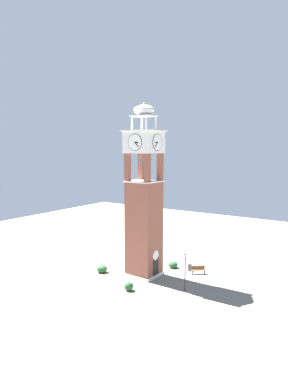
{
  "coord_description": "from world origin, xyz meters",
  "views": [
    {
      "loc": [
        -33.87,
        -23.07,
        14.47
      ],
      "look_at": [
        0.0,
        0.0,
        9.44
      ],
      "focal_mm": 35.31,
      "sensor_mm": 36.0,
      "label": 1
    }
  ],
  "objects_px": {
    "clock_tower": "(144,206)",
    "lamp_post": "(185,265)",
    "park_bench": "(198,270)",
    "trash_bin": "(190,267)"
  },
  "relations": [
    {
      "from": "clock_tower",
      "to": "park_bench",
      "type": "distance_m",
      "value": 9.63
    },
    {
      "from": "lamp_post",
      "to": "trash_bin",
      "type": "relative_size",
      "value": 4.83
    },
    {
      "from": "clock_tower",
      "to": "lamp_post",
      "type": "bearing_deg",
      "value": -103.87
    },
    {
      "from": "lamp_post",
      "to": "trash_bin",
      "type": "height_order",
      "value": "lamp_post"
    },
    {
      "from": "park_bench",
      "to": "trash_bin",
      "type": "relative_size",
      "value": 1.86
    },
    {
      "from": "clock_tower",
      "to": "lamp_post",
      "type": "distance_m",
      "value": 8.05
    },
    {
      "from": "lamp_post",
      "to": "trash_bin",
      "type": "bearing_deg",
      "value": 23.22
    },
    {
      "from": "park_bench",
      "to": "trash_bin",
      "type": "height_order",
      "value": "park_bench"
    },
    {
      "from": "park_bench",
      "to": "lamp_post",
      "type": "bearing_deg",
      "value": -168.04
    },
    {
      "from": "clock_tower",
      "to": "lamp_post",
      "type": "xyz_separation_m",
      "value": [
        -1.47,
        -5.97,
        -5.2
      ]
    }
  ]
}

